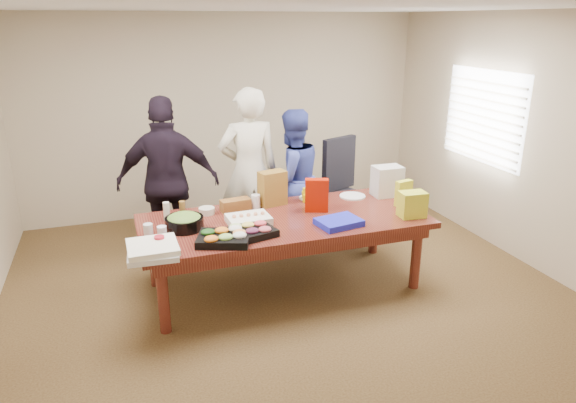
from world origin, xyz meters
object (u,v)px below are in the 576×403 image
object	(u,v)px
sheet_cake	(249,219)
conference_table	(284,253)
office_chair	(345,194)
salad_bowl	(184,223)
person_center	(249,171)
person_right	(292,179)

from	to	relation	value
sheet_cake	conference_table	bearing A→B (deg)	-1.25
office_chair	salad_bowl	bearing A→B (deg)	-178.80
person_center	salad_bowl	distance (m)	1.35
person_right	sheet_cake	size ratio (longest dim) A/B	4.09
conference_table	salad_bowl	world-z (taller)	salad_bowl
person_right	sheet_cake	world-z (taller)	person_right
person_right	salad_bowl	bearing A→B (deg)	21.90
person_right	sheet_cake	distance (m)	1.30
office_chair	salad_bowl	size ratio (longest dim) A/B	3.34
person_right	salad_bowl	xyz separation A→B (m)	(-1.40, -0.98, -0.01)
person_center	salad_bowl	xyz separation A→B (m)	(-0.89, -1.01, -0.15)
sheet_cake	salad_bowl	world-z (taller)	salad_bowl
conference_table	person_right	bearing A→B (deg)	66.99
conference_table	sheet_cake	distance (m)	0.55
conference_table	person_center	xyz separation A→B (m)	(-0.08, 1.04, 0.58)
sheet_cake	person_center	bearing A→B (deg)	72.40
person_right	salad_bowl	world-z (taller)	person_right
office_chair	person_center	xyz separation A→B (m)	(-1.16, 0.14, 0.36)
person_center	sheet_cake	bearing A→B (deg)	75.62
office_chair	person_center	size ratio (longest dim) A/B	0.63
office_chair	person_right	bearing A→B (deg)	147.92
conference_table	office_chair	size ratio (longest dim) A/B	2.34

